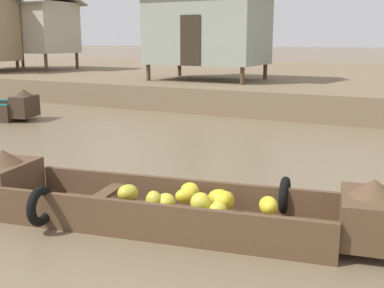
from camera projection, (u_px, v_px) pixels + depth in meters
name	position (u px, v px, depth m)	size (l,w,h in m)	color
ground_plane	(242.00, 152.00, 10.29)	(300.00, 300.00, 0.00)	#726047
riverbank_strip	(350.00, 82.00, 22.65)	(160.00, 20.00, 0.84)	#756047
banana_boat	(169.00, 204.00, 6.18)	(5.80, 2.34, 0.85)	brown
stilt_house_mid_left	(31.00, 27.00, 24.74)	(5.06, 3.19, 4.00)	#4C3826
stilt_house_mid_right	(208.00, 25.00, 18.19)	(4.99, 3.41, 4.18)	#4C3826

